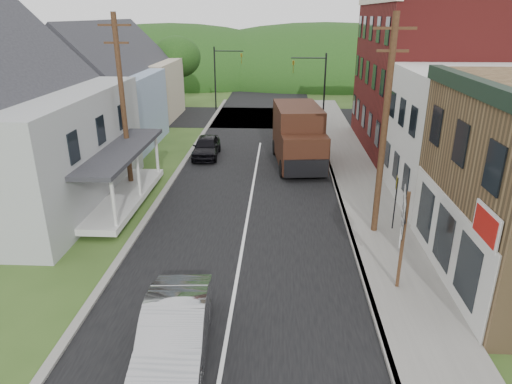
# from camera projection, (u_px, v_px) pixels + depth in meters

# --- Properties ---
(ground) EXTENTS (120.00, 120.00, 0.00)m
(ground) POSITION_uv_depth(u_px,v_px,m) (238.00, 271.00, 16.88)
(ground) COLOR #2D4719
(ground) RESTS_ON ground
(road) EXTENTS (9.00, 90.00, 0.02)m
(road) POSITION_uv_depth(u_px,v_px,m) (254.00, 180.00, 26.17)
(road) COLOR black
(road) RESTS_ON ground
(cross_road) EXTENTS (60.00, 9.00, 0.02)m
(cross_road) POSITION_uv_depth(u_px,v_px,m) (265.00, 117.00, 41.98)
(cross_road) COLOR black
(cross_road) RESTS_ON ground
(sidewalk_right) EXTENTS (2.80, 55.00, 0.15)m
(sidewalk_right) POSITION_uv_depth(u_px,v_px,m) (364.00, 194.00, 23.99)
(sidewalk_right) COLOR slate
(sidewalk_right) RESTS_ON ground
(curb_right) EXTENTS (0.20, 55.00, 0.15)m
(curb_right) POSITION_uv_depth(u_px,v_px,m) (338.00, 193.00, 24.06)
(curb_right) COLOR slate
(curb_right) RESTS_ON ground
(curb_left) EXTENTS (0.30, 55.00, 0.12)m
(curb_left) POSITION_uv_depth(u_px,v_px,m) (166.00, 190.00, 24.53)
(curb_left) COLOR slate
(curb_left) RESTS_ON ground
(storefront_white) EXTENTS (8.00, 7.00, 6.50)m
(storefront_white) POSITION_uv_depth(u_px,v_px,m) (483.00, 139.00, 22.09)
(storefront_white) COLOR silver
(storefront_white) RESTS_ON ground
(storefront_red) EXTENTS (8.00, 12.00, 10.00)m
(storefront_red) POSITION_uv_depth(u_px,v_px,m) (430.00, 77.00, 30.29)
(storefront_red) COLOR maroon
(storefront_red) RESTS_ON ground
(house_blue) EXTENTS (7.14, 8.16, 7.28)m
(house_blue) POSITION_uv_depth(u_px,v_px,m) (103.00, 94.00, 31.90)
(house_blue) COLOR #94A8CA
(house_blue) RESTS_ON ground
(house_cream) EXTENTS (7.14, 8.16, 7.28)m
(house_cream) POSITION_uv_depth(u_px,v_px,m) (135.00, 77.00, 40.29)
(house_cream) COLOR #C0B195
(house_cream) RESTS_ON ground
(utility_pole_right) EXTENTS (1.60, 0.26, 9.00)m
(utility_pole_right) POSITION_uv_depth(u_px,v_px,m) (384.00, 128.00, 18.15)
(utility_pole_right) COLOR #472D19
(utility_pole_right) RESTS_ON ground
(utility_pole_left) EXTENTS (1.60, 0.26, 9.00)m
(utility_pole_left) POSITION_uv_depth(u_px,v_px,m) (123.00, 104.00, 22.95)
(utility_pole_left) COLOR #472D19
(utility_pole_left) RESTS_ON ground
(traffic_signal_right) EXTENTS (2.87, 0.20, 6.00)m
(traffic_signal_right) POSITION_uv_depth(u_px,v_px,m) (316.00, 81.00, 37.14)
(traffic_signal_right) COLOR black
(traffic_signal_right) RESTS_ON ground
(traffic_signal_left) EXTENTS (2.87, 0.20, 6.00)m
(traffic_signal_left) POSITION_uv_depth(u_px,v_px,m) (222.00, 71.00, 44.09)
(traffic_signal_left) COLOR black
(traffic_signal_left) RESTS_ON ground
(tree_left_c) EXTENTS (5.80, 5.80, 8.41)m
(tree_left_c) POSITION_uv_depth(u_px,v_px,m) (10.00, 56.00, 34.27)
(tree_left_c) COLOR #382616
(tree_left_c) RESTS_ON ground
(tree_left_d) EXTENTS (4.80, 4.80, 6.94)m
(tree_left_d) POSITION_uv_depth(u_px,v_px,m) (177.00, 57.00, 45.31)
(tree_left_d) COLOR #382616
(tree_left_d) RESTS_ON ground
(forested_ridge) EXTENTS (90.00, 30.00, 16.00)m
(forested_ridge) POSITION_uv_depth(u_px,v_px,m) (272.00, 78.00, 68.02)
(forested_ridge) COLOR #163810
(forested_ridge) RESTS_ON ground
(silver_sedan) EXTENTS (2.09, 5.02, 1.62)m
(silver_sedan) POSITION_uv_depth(u_px,v_px,m) (175.00, 333.00, 12.37)
(silver_sedan) COLOR #A4A5A9
(silver_sedan) RESTS_ON ground
(dark_sedan) EXTENTS (1.75, 4.11, 1.39)m
(dark_sedan) POSITION_uv_depth(u_px,v_px,m) (206.00, 147.00, 30.15)
(dark_sedan) COLOR black
(dark_sedan) RESTS_ON ground
(delivery_van) EXTENTS (3.30, 6.74, 3.64)m
(delivery_van) POSITION_uv_depth(u_px,v_px,m) (298.00, 136.00, 28.13)
(delivery_van) COLOR #32180D
(delivery_van) RESTS_ON ground
(route_sign_cluster) EXTENTS (0.53, 1.95, 3.48)m
(route_sign_cluster) POSITION_uv_depth(u_px,v_px,m) (403.00, 227.00, 14.90)
(route_sign_cluster) COLOR #472D19
(route_sign_cluster) RESTS_ON sidewalk_right
(warning_sign) EXTENTS (0.18, 0.68, 2.49)m
(warning_sign) POSITION_uv_depth(u_px,v_px,m) (396.00, 194.00, 19.35)
(warning_sign) COLOR black
(warning_sign) RESTS_ON sidewalk_right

